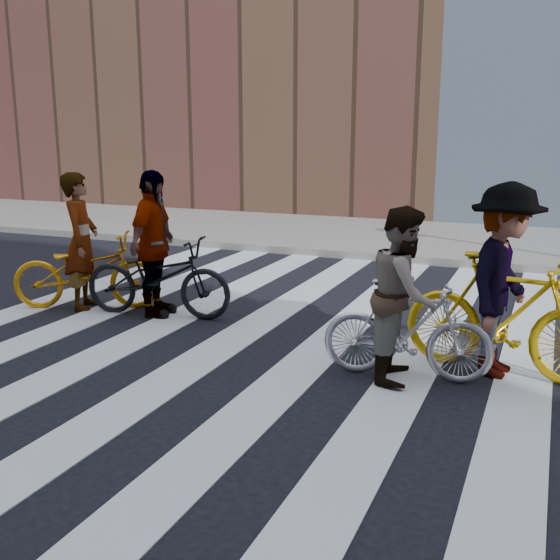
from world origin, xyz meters
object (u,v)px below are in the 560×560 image
Objects in this scene: bike_dark_rear at (158,277)px; rider_right at (503,281)px; bike_yellow_right at (506,316)px; bike_silver_mid at (407,330)px; rider_mid at (404,294)px; rider_rear at (153,244)px; rider_left at (81,241)px; bike_yellow_left at (86,271)px.

rider_right is (4.43, -0.49, 0.45)m from bike_dark_rear.
bike_yellow_right is 4.50m from bike_dark_rear.
bike_silver_mid is 0.97× the size of rider_mid.
rider_rear is (-4.48, 0.49, -0.01)m from rider_right.
bike_dark_rear is 0.45m from rider_rear.
bike_dark_rear is at bearing -112.03° from rider_left.
bike_dark_rear reaches higher than bike_yellow_left.
bike_yellow_right is at bearing -118.64° from rider_left.
rider_right reaches higher than rider_rear.
bike_dark_rear is at bearing -111.93° from bike_yellow_left.
rider_mid is 1.03m from rider_right.
rider_right is 4.50m from rider_rear.
bike_dark_rear is at bearing -99.01° from rider_rear.
rider_mid is (3.53, -0.97, 0.34)m from bike_dark_rear.
rider_mid reaches higher than bike_yellow_left.
bike_dark_rear is 1.08× the size of rider_left.
bike_yellow_left is 1.07× the size of rider_left.
rider_rear reaches higher than rider_mid.
rider_mid is (4.68, -0.93, 0.34)m from bike_yellow_left.
rider_rear is (-3.63, 0.97, 0.47)m from bike_silver_mid.
rider_mid is (-0.95, -0.49, 0.25)m from bike_yellow_right.
rider_right is (0.90, 0.49, 0.11)m from rider_mid.
rider_mid is at bearing -114.45° from bike_dark_rear.
rider_rear reaches higher than bike_dark_rear.
bike_yellow_right is at bearing -105.22° from bike_dark_rear.
bike_yellow_right is at bearing -105.15° from rider_rear.
bike_yellow_left is 1.20× the size of bike_silver_mid.
bike_yellow_right is 5.71m from rider_left.
bike_yellow_right is 1.07× the size of rider_rear.
rider_left is 0.97× the size of rider_rear.
bike_dark_rear is 4.48m from rider_right.
bike_yellow_right is 4.57m from rider_rear.
rider_rear reaches higher than rider_left.
rider_right reaches higher than bike_dark_rear.
bike_silver_mid is at bearing -114.04° from rider_rear.
bike_yellow_left is 1.04× the size of rider_rear.
rider_left is (-1.20, -0.05, 0.42)m from bike_dark_rear.
rider_right is (5.63, -0.44, 0.03)m from rider_left.
rider_left reaches higher than rider_mid.
rider_left is (-5.68, 0.44, 0.33)m from bike_yellow_right.
rider_rear is at bearing 93.71° from bike_yellow_right.
bike_silver_mid is at bearing 128.43° from bike_yellow_right.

